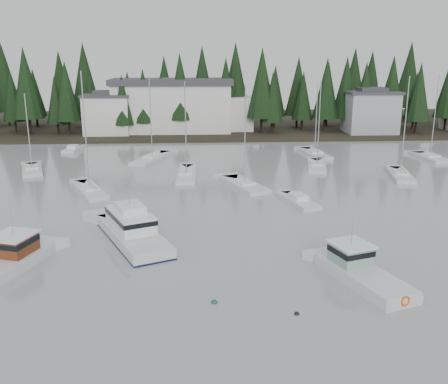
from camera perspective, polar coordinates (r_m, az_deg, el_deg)
The scene contains 22 objects.
ground at distance 28.79m, azimuth -2.78°, elevation -18.44°, with size 260.00×260.00×0.00m, color gray.
far_shore_land at distance 121.99m, azimuth -3.18°, elevation 7.76°, with size 240.00×54.00×1.00m, color black.
conifer_treeline at distance 111.10m, azimuth -3.17°, elevation 7.02°, with size 200.00×22.00×20.00m, color black, non-canonical shape.
house_west at distance 105.11m, azimuth -13.17°, elevation 8.73°, with size 9.54×7.42×8.75m.
house_east_a at distance 108.68m, azimuth 16.39°, elevation 8.85°, with size 10.60×8.48×9.25m.
harbor_inn at distance 106.81m, azimuth -4.82°, elevation 9.77°, with size 29.50×11.50×10.90m.
lobster_boat_brown at distance 42.20m, azimuth -24.02°, elevation -7.55°, with size 6.71×10.17×4.77m.
cabin_cruiser_center at distance 45.47m, azimuth -10.43°, elevation -4.52°, with size 8.12×12.17×5.03m.
lobster_boat_teal at distance 38.38m, azimuth 15.31°, elevation -8.96°, with size 5.62×9.04×4.75m.
sailboat_0 at distance 84.76m, azimuth 10.30°, elevation 4.23°, with size 4.07×9.72×12.19m.
sailboat_1 at distance 80.42m, azimuth -8.19°, elevation 3.74°, with size 6.35×11.23×13.52m.
sailboat_2 at distance 68.96m, azimuth -4.30°, elevation 1.92°, with size 2.66×10.74×13.30m.
sailboat_4 at distance 76.63m, azimuth -21.06°, elevation 2.29°, with size 5.02×8.58×11.53m.
sailboat_5 at distance 62.64m, azimuth -15.10°, elevation 0.07°, with size 6.17×9.69×14.90m.
sailboat_6 at distance 63.16m, azimuth 2.35°, elevation 0.70°, with size 5.92×9.68×13.19m.
sailboat_8 at distance 72.44m, azimuth 19.49°, elevation 1.74°, with size 4.15×9.11×13.97m.
sailboat_9 at distance 86.74m, azimuth 22.48°, elevation 3.58°, with size 3.74×8.27×13.84m.
sailboat_10 at distance 75.36m, azimuth 10.56°, elevation 2.86°, with size 4.33×8.99×13.04m.
runabout_1 at distance 56.62m, azimuth 8.48°, elevation -1.12°, with size 3.95×7.21×1.42m.
runabout_3 at distance 90.92m, azimuth -16.88°, elevation 4.61°, with size 2.80×5.65×1.42m.
mooring_buoy_green at distance 34.21m, azimuth -1.12°, elevation -12.55°, with size 0.45×0.45×0.45m, color #145933.
mooring_buoy_dark at distance 33.19m, azimuth 8.30°, elevation -13.66°, with size 0.36×0.36×0.36m, color black.
Camera 1 is at (-0.01, -23.94, 15.98)m, focal length 40.00 mm.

